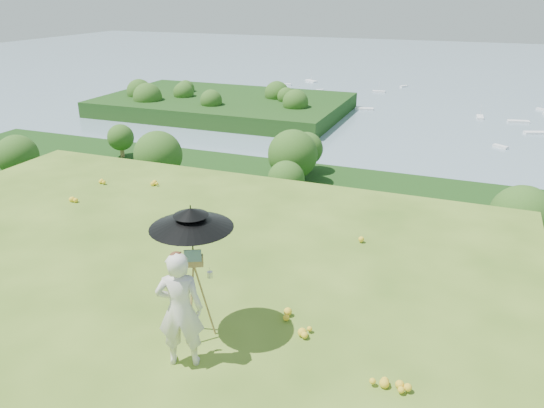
% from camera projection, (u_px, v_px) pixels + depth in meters
% --- Properties ---
extents(ground, '(14.00, 14.00, 0.00)m').
position_uv_depth(ground, '(93.00, 308.00, 8.51)').
color(ground, '#42681D').
rests_on(ground, ground).
extents(forest_slope, '(140.00, 56.00, 22.00)m').
position_uv_depth(forest_slope, '(377.00, 378.00, 49.62)').
color(forest_slope, '#0E360E').
rests_on(forest_slope, bay_water).
extents(shoreline_tier, '(170.00, 28.00, 8.00)m').
position_uv_depth(shoreline_tier, '(421.00, 257.00, 86.77)').
color(shoreline_tier, '#6C6856').
rests_on(shoreline_tier, bay_water).
extents(bay_water, '(700.00, 700.00, 0.00)m').
position_uv_depth(bay_water, '(468.00, 86.00, 228.42)').
color(bay_water, '#7294A3').
rests_on(bay_water, ground).
extents(peninsula, '(90.00, 60.00, 12.00)m').
position_uv_depth(peninsula, '(224.00, 97.00, 178.48)').
color(peninsula, '#0E360E').
rests_on(peninsula, bay_water).
extents(slope_trees, '(110.00, 50.00, 6.00)m').
position_uv_depth(slope_trees, '(390.00, 244.00, 44.36)').
color(slope_trees, '#2C5519').
rests_on(slope_trees, forest_slope).
extents(harbor_town, '(110.00, 22.00, 5.00)m').
position_uv_depth(harbor_town, '(425.00, 221.00, 84.33)').
color(harbor_town, beige).
rests_on(harbor_town, shoreline_tier).
extents(moored_boats, '(140.00, 140.00, 0.70)m').
position_uv_depth(moored_boats, '(414.00, 123.00, 164.33)').
color(moored_boats, white).
rests_on(moored_boats, bay_water).
extents(wildflowers, '(10.00, 10.50, 0.12)m').
position_uv_depth(wildflowers, '(103.00, 297.00, 8.70)').
color(wildflowers, yellow).
rests_on(wildflowers, ground).
extents(painter, '(0.72, 0.61, 1.69)m').
position_uv_depth(painter, '(180.00, 309.00, 6.97)').
color(painter, beige).
rests_on(painter, ground).
extents(field_easel, '(0.74, 0.74, 1.45)m').
position_uv_depth(field_easel, '(195.00, 293.00, 7.57)').
color(field_easel, olive).
rests_on(field_easel, ground).
extents(sun_umbrella, '(1.41, 1.41, 0.88)m').
position_uv_depth(sun_umbrella, '(192.00, 235.00, 7.26)').
color(sun_umbrella, black).
rests_on(sun_umbrella, field_easel).
extents(painter_cap, '(0.27, 0.29, 0.10)m').
position_uv_depth(painter_cap, '(176.00, 256.00, 6.67)').
color(painter_cap, '#E07B7F').
rests_on(painter_cap, painter).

